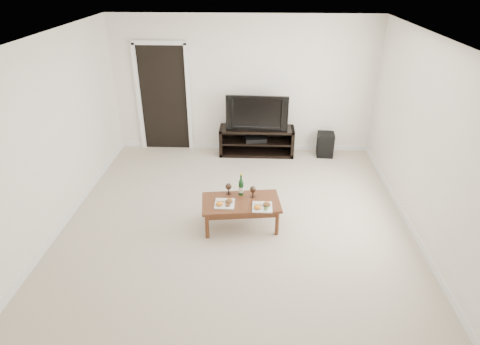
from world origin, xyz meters
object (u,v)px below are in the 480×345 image
at_px(media_console, 257,141).
at_px(coffee_table, 241,214).
at_px(television, 257,111).
at_px(subwoofer, 325,144).

relative_size(media_console, coffee_table, 1.33).
distance_m(television, coffee_table, 2.58).
bearing_deg(television, subwoofer, 2.19).
xyz_separation_m(media_console, coffee_table, (-0.20, -2.48, -0.07)).
relative_size(media_console, subwoofer, 3.10).
bearing_deg(media_console, television, 0.00).
distance_m(media_console, subwoofer, 1.34).
relative_size(media_console, television, 1.24).
distance_m(media_console, coffee_table, 2.49).
xyz_separation_m(media_console, television, (0.00, 0.00, 0.61)).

